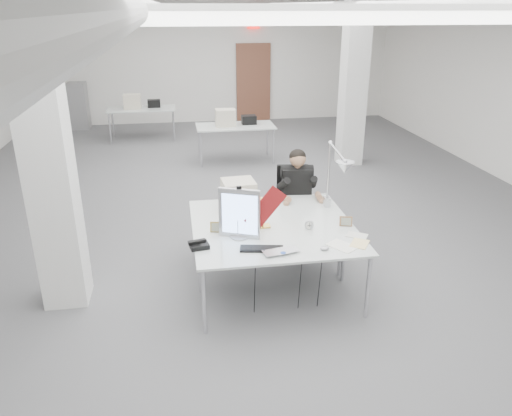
{
  "coord_description": "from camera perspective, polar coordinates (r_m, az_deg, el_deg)",
  "views": [
    {
      "loc": [
        -1.01,
        -7.08,
        3.05
      ],
      "look_at": [
        -0.18,
        -2.0,
        0.95
      ],
      "focal_mm": 35.0,
      "sensor_mm": 36.0,
      "label": 1
    }
  ],
  "objects": [
    {
      "name": "pennant",
      "position": [
        5.21,
        1.08,
        -0.04
      ],
      "size": [
        0.46,
        0.04,
        0.5
      ],
      "primitive_type": "cube",
      "rotation": [
        0.0,
        -0.87,
        0.06
      ],
      "color": "maroon",
      "rests_on": "monitor"
    },
    {
      "name": "filing_cabinet",
      "position": [
        14.17,
        -19.6,
        10.95
      ],
      "size": [
        0.45,
        0.55,
        1.2
      ],
      "primitive_type": "cube",
      "color": "gray",
      "rests_on": "room_shell"
    },
    {
      "name": "picture_frame_left",
      "position": [
        5.44,
        -4.49,
        -2.18
      ],
      "size": [
        0.15,
        0.07,
        0.12
      ],
      "primitive_type": "cube",
      "rotation": [
        -0.21,
        0.0,
        -0.2
      ],
      "color": "#AB9149",
      "rests_on": "desk_main"
    },
    {
      "name": "seated_person",
      "position": [
        6.56,
        4.71,
        2.94
      ],
      "size": [
        0.54,
        0.64,
        0.89
      ],
      "primitive_type": null,
      "rotation": [
        0.0,
        0.0,
        -0.11
      ],
      "color": "black",
      "rests_on": "office_chair"
    },
    {
      "name": "laptop",
      "position": [
        4.95,
        3.13,
        -5.29
      ],
      "size": [
        0.4,
        0.3,
        0.03
      ],
      "primitive_type": "imported",
      "rotation": [
        0.0,
        0.0,
        0.21
      ],
      "color": "silver",
      "rests_on": "desk_main"
    },
    {
      "name": "keyboard",
      "position": [
        5.06,
        0.65,
        -4.69
      ],
      "size": [
        0.46,
        0.22,
        0.02
      ],
      "primitive_type": "cube",
      "rotation": [
        0.0,
        0.0,
        -0.19
      ],
      "color": "black",
      "rests_on": "desk_main"
    },
    {
      "name": "room_shell",
      "position": [
        7.41,
        -1.01,
        11.62
      ],
      "size": [
        10.04,
        14.04,
        3.24
      ],
      "color": "#545457",
      "rests_on": "ground"
    },
    {
      "name": "office_chair",
      "position": [
        6.76,
        4.5,
        -0.34
      ],
      "size": [
        0.51,
        0.51,
        0.95
      ],
      "primitive_type": null,
      "rotation": [
        0.0,
        0.0,
        -0.11
      ],
      "color": "black",
      "rests_on": "room_shell"
    },
    {
      "name": "desk_main",
      "position": [
        5.23,
        2.86,
        -4.07
      ],
      "size": [
        1.8,
        0.9,
        0.02
      ],
      "primitive_type": "cube",
      "color": "silver",
      "rests_on": "room_shell"
    },
    {
      "name": "bg_desk_b",
      "position": [
        12.52,
        -12.95,
        10.99
      ],
      "size": [
        1.6,
        0.8,
        0.02
      ],
      "primitive_type": "cube",
      "color": "silver",
      "rests_on": "room_shell"
    },
    {
      "name": "desk_clock",
      "position": [
        5.53,
        6.09,
        -1.93
      ],
      "size": [
        0.11,
        0.06,
        0.1
      ],
      "primitive_type": "cylinder",
      "rotation": [
        1.57,
        0.0,
        -0.29
      ],
      "color": "#ADACB1",
      "rests_on": "desk_main"
    },
    {
      "name": "picture_frame_right",
      "position": [
        5.67,
        10.23,
        -1.5
      ],
      "size": [
        0.15,
        0.07,
        0.11
      ],
      "primitive_type": "cube",
      "rotation": [
        -0.21,
        0.0,
        -0.25
      ],
      "color": "#976741",
      "rests_on": "desk_main"
    },
    {
      "name": "beige_monitor",
      "position": [
        6.0,
        -2.01,
        1.5
      ],
      "size": [
        0.41,
        0.39,
        0.36
      ],
      "primitive_type": "cube",
      "rotation": [
        0.0,
        0.0,
        0.07
      ],
      "color": "beige",
      "rests_on": "desk_second"
    },
    {
      "name": "bg_desk_a",
      "position": [
        10.41,
        -2.38,
        9.33
      ],
      "size": [
        1.6,
        0.8,
        0.02
      ],
      "primitive_type": "cube",
      "color": "silver",
      "rests_on": "room_shell"
    },
    {
      "name": "desk_phone",
      "position": [
        5.13,
        -6.53,
        -4.26
      ],
      "size": [
        0.22,
        0.2,
        0.05
      ],
      "primitive_type": "cube",
      "rotation": [
        0.0,
        0.0,
        0.17
      ],
      "color": "black",
      "rests_on": "desk_main"
    },
    {
      "name": "paper_stack_c",
      "position": [
        5.47,
        11.47,
        -3.09
      ],
      "size": [
        0.26,
        0.24,
        0.01
      ],
      "primitive_type": "cube",
      "rotation": [
        0.0,
        0.0,
        -0.57
      ],
      "color": "silver",
      "rests_on": "desk_main"
    },
    {
      "name": "mouse",
      "position": [
        5.1,
        7.86,
        -4.59
      ],
      "size": [
        0.11,
        0.08,
        0.04
      ],
      "primitive_type": "ellipsoid",
      "rotation": [
        0.0,
        0.0,
        -0.23
      ],
      "color": "#B0B0B4",
      "rests_on": "desk_main"
    },
    {
      "name": "paper_stack_a",
      "position": [
        5.21,
        9.81,
        -4.29
      ],
      "size": [
        0.34,
        0.36,
        0.01
      ],
      "primitive_type": "cube",
      "rotation": [
        0.0,
        0.0,
        0.61
      ],
      "color": "white",
      "rests_on": "desk_main"
    },
    {
      "name": "desk_second",
      "position": [
        6.03,
        1.1,
        -0.34
      ],
      "size": [
        1.8,
        0.9,
        0.02
      ],
      "primitive_type": "cube",
      "color": "silver",
      "rests_on": "room_shell"
    },
    {
      "name": "monitor",
      "position": [
        5.22,
        -1.92,
        -0.63
      ],
      "size": [
        0.42,
        0.21,
        0.55
      ],
      "primitive_type": "cube",
      "rotation": [
        0.0,
        0.0,
        -0.4
      ],
      "color": "#B4B5B9",
      "rests_on": "desk_main"
    },
    {
      "name": "bankers_lamp",
      "position": [
        5.51,
        0.79,
        -0.67
      ],
      "size": [
        0.29,
        0.15,
        0.32
      ],
      "primitive_type": null,
      "rotation": [
        0.0,
        0.0,
        0.16
      ],
      "color": "gold",
      "rests_on": "desk_main"
    },
    {
      "name": "paper_stack_b",
      "position": [
        5.29,
        11.76,
        -4.0
      ],
      "size": [
        0.27,
        0.29,
        0.01
      ],
      "primitive_type": "cube",
      "rotation": [
        0.0,
        0.0,
        -0.58
      ],
      "color": "#FFE498",
      "rests_on": "desk_main"
    },
    {
      "name": "architect_lamp",
      "position": [
        5.81,
        9.06,
        3.91
      ],
      "size": [
        0.27,
        0.78,
        1.01
      ],
      "primitive_type": null,
      "rotation": [
        0.0,
        0.0,
        0.01
      ],
      "color": "silver",
      "rests_on": "desk_second"
    }
  ]
}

